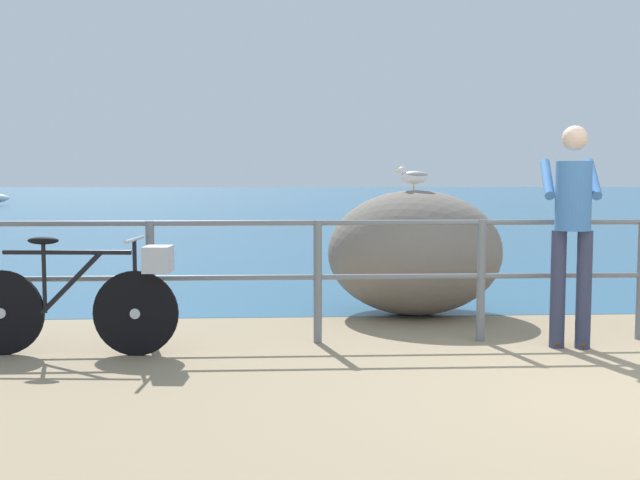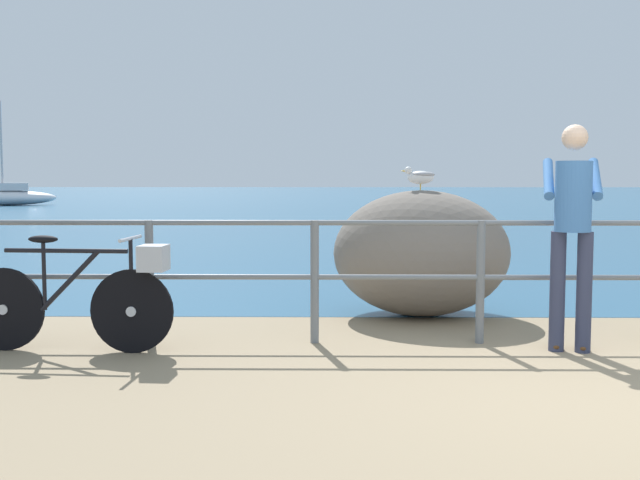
{
  "view_description": "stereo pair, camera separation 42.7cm",
  "coord_description": "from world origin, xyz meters",
  "px_view_note": "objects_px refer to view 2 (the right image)",
  "views": [
    {
      "loc": [
        -2.36,
        -4.56,
        1.38
      ],
      "look_at": [
        -2.01,
        2.14,
        0.82
      ],
      "focal_mm": 43.17,
      "sensor_mm": 36.0,
      "label": 1
    },
    {
      "loc": [
        -1.93,
        -4.56,
        1.38
      ],
      "look_at": [
        -2.01,
        2.14,
        0.82
      ],
      "focal_mm": 43.17,
      "sensor_mm": 36.0,
      "label": 2
    }
  ],
  "objects_px": {
    "bicycle": "(85,293)",
    "sailboat": "(8,197)",
    "seagull": "(420,176)",
    "person_at_railing": "(572,226)",
    "breakwater_boulder_main": "(421,253)"
  },
  "relations": [
    {
      "from": "bicycle",
      "to": "sailboat",
      "type": "bearing_deg",
      "value": 117.95
    },
    {
      "from": "person_at_railing",
      "to": "breakwater_boulder_main",
      "type": "relative_size",
      "value": 1.02
    },
    {
      "from": "breakwater_boulder_main",
      "to": "bicycle",
      "type": "bearing_deg",
      "value": -149.91
    },
    {
      "from": "breakwater_boulder_main",
      "to": "sailboat",
      "type": "bearing_deg",
      "value": 119.4
    },
    {
      "from": "person_at_railing",
      "to": "sailboat",
      "type": "relative_size",
      "value": 0.36
    },
    {
      "from": "breakwater_boulder_main",
      "to": "seagull",
      "type": "xyz_separation_m",
      "value": [
        -0.02,
        0.02,
        0.76
      ]
    },
    {
      "from": "seagull",
      "to": "person_at_railing",
      "type": "bearing_deg",
      "value": 129.4
    },
    {
      "from": "breakwater_boulder_main",
      "to": "sailboat",
      "type": "distance_m",
      "value": 32.88
    },
    {
      "from": "person_at_railing",
      "to": "seagull",
      "type": "distance_m",
      "value": 1.91
    },
    {
      "from": "sailboat",
      "to": "seagull",
      "type": "bearing_deg",
      "value": 100.49
    },
    {
      "from": "bicycle",
      "to": "person_at_railing",
      "type": "xyz_separation_m",
      "value": [
        3.81,
        0.08,
        0.53
      ]
    },
    {
      "from": "seagull",
      "to": "sailboat",
      "type": "bearing_deg",
      "value": -53.89
    },
    {
      "from": "bicycle",
      "to": "person_at_railing",
      "type": "relative_size",
      "value": 0.95
    },
    {
      "from": "person_at_railing",
      "to": "seagull",
      "type": "xyz_separation_m",
      "value": [
        -1.01,
        1.57,
        0.39
      ]
    },
    {
      "from": "bicycle",
      "to": "seagull",
      "type": "distance_m",
      "value": 3.38
    }
  ]
}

